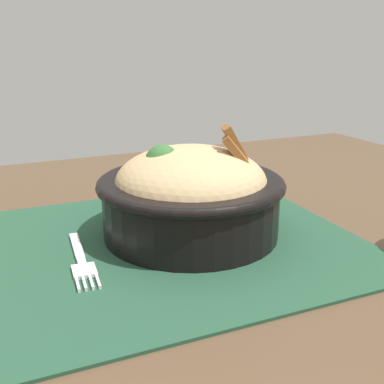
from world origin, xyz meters
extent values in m
cube|color=#4C3826|center=(0.00, 0.00, 0.73)|extent=(1.24, 0.85, 0.03)
cylinder|color=#412F20|center=(-0.56, -0.36, 0.36)|extent=(0.04, 0.04, 0.71)
cube|color=#1E422D|center=(-0.01, 0.01, 0.75)|extent=(0.42, 0.35, 0.00)
cylinder|color=black|center=(-0.05, 0.00, 0.78)|extent=(0.19, 0.19, 0.07)
torus|color=black|center=(-0.05, 0.00, 0.81)|extent=(0.21, 0.21, 0.01)
ellipsoid|color=tan|center=(-0.05, 0.00, 0.81)|extent=(0.22, 0.22, 0.08)
sphere|color=#2E5B2B|center=(-0.02, -0.01, 0.83)|extent=(0.04, 0.04, 0.04)
cylinder|color=orange|center=(-0.08, -0.01, 0.83)|extent=(0.02, 0.04, 0.01)
cylinder|color=orange|center=(-0.04, -0.02, 0.83)|extent=(0.04, 0.02, 0.01)
cylinder|color=orange|center=(-0.09, -0.02, 0.83)|extent=(0.01, 0.03, 0.01)
cube|color=brown|center=(-0.09, 0.03, 0.84)|extent=(0.04, 0.04, 0.04)
cube|color=brown|center=(-0.10, 0.02, 0.84)|extent=(0.04, 0.03, 0.06)
cube|color=silver|center=(0.08, -0.01, 0.75)|extent=(0.01, 0.07, 0.00)
cube|color=silver|center=(0.08, 0.03, 0.75)|extent=(0.01, 0.01, 0.00)
cube|color=silver|center=(0.08, 0.04, 0.75)|extent=(0.02, 0.03, 0.00)
cube|color=silver|center=(0.09, 0.07, 0.75)|extent=(0.00, 0.02, 0.00)
cube|color=silver|center=(0.09, 0.07, 0.75)|extent=(0.00, 0.02, 0.00)
cube|color=silver|center=(0.08, 0.07, 0.75)|extent=(0.00, 0.02, 0.00)
cube|color=silver|center=(0.08, 0.07, 0.75)|extent=(0.00, 0.02, 0.00)
camera|label=1|loc=(0.16, 0.45, 0.96)|focal=44.03mm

